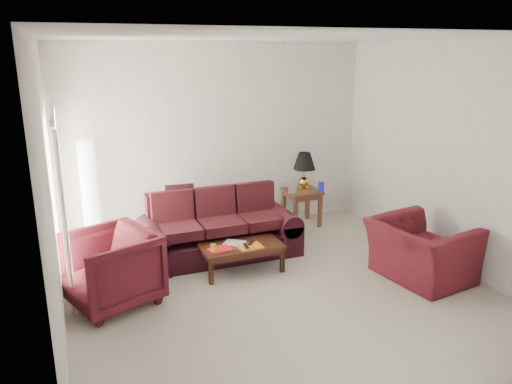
% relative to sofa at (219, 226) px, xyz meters
% --- Properties ---
extents(floor, '(5.00, 5.00, 0.00)m').
position_rel_sofa_xyz_m(floor, '(0.37, -1.33, -0.46)').
color(floor, beige).
rests_on(floor, ground).
extents(blinds, '(0.10, 2.00, 2.16)m').
position_rel_sofa_xyz_m(blinds, '(-2.05, -0.03, 0.62)').
color(blinds, silver).
rests_on(blinds, ground).
extents(sofa, '(2.25, 0.97, 0.92)m').
position_rel_sofa_xyz_m(sofa, '(0.00, 0.00, 0.00)').
color(sofa, black).
rests_on(sofa, ground).
extents(throw_pillow, '(0.43, 0.23, 0.44)m').
position_rel_sofa_xyz_m(throw_pillow, '(-0.39, 0.69, 0.26)').
color(throw_pillow, black).
rests_on(throw_pillow, sofa).
extents(end_table, '(0.61, 0.61, 0.61)m').
position_rel_sofa_xyz_m(end_table, '(1.70, 0.78, -0.16)').
color(end_table, '#50331B').
rests_on(end_table, ground).
extents(table_lamp, '(0.44, 0.44, 0.62)m').
position_rel_sofa_xyz_m(table_lamp, '(1.75, 0.83, 0.46)').
color(table_lamp, gold).
rests_on(table_lamp, end_table).
extents(clock, '(0.14, 0.07, 0.13)m').
position_rel_sofa_xyz_m(clock, '(1.47, 0.67, 0.21)').
color(clock, silver).
rests_on(clock, end_table).
extents(blue_canister, '(0.13, 0.13, 0.16)m').
position_rel_sofa_xyz_m(blue_canister, '(1.94, 0.58, 0.23)').
color(blue_canister, '#18199C').
rests_on(blue_canister, end_table).
extents(picture_frame, '(0.14, 0.17, 0.05)m').
position_rel_sofa_xyz_m(picture_frame, '(1.55, 1.02, 0.23)').
color(picture_frame, silver).
rests_on(picture_frame, end_table).
extents(floor_lamp, '(0.31, 0.31, 1.67)m').
position_rel_sofa_xyz_m(floor_lamp, '(-1.66, 0.87, 0.37)').
color(floor_lamp, white).
rests_on(floor_lamp, ground).
extents(armchair_left, '(1.23, 1.22, 0.88)m').
position_rel_sofa_xyz_m(armchair_left, '(-1.59, -0.86, -0.02)').
color(armchair_left, '#430F17').
rests_on(armchair_left, ground).
extents(armchair_right, '(1.18, 1.31, 0.76)m').
position_rel_sofa_xyz_m(armchair_right, '(2.19, -1.65, -0.08)').
color(armchair_right, '#4A1118').
rests_on(armchair_right, ground).
extents(coffee_table, '(1.20, 0.91, 0.38)m').
position_rel_sofa_xyz_m(coffee_table, '(0.12, -0.60, -0.27)').
color(coffee_table, black).
rests_on(coffee_table, ground).
extents(magazine_red, '(0.32, 0.26, 0.02)m').
position_rel_sofa_xyz_m(magazine_red, '(-0.20, -0.66, -0.07)').
color(magazine_red, '#B0111B').
rests_on(magazine_red, coffee_table).
extents(magazine_white, '(0.34, 0.33, 0.02)m').
position_rel_sofa_xyz_m(magazine_white, '(0.05, -0.51, -0.07)').
color(magazine_white, silver).
rests_on(magazine_white, coffee_table).
extents(magazine_orange, '(0.32, 0.25, 0.02)m').
position_rel_sofa_xyz_m(magazine_orange, '(0.19, -0.71, -0.07)').
color(magazine_orange, orange).
rests_on(magazine_orange, coffee_table).
extents(remote_a, '(0.07, 0.17, 0.02)m').
position_rel_sofa_xyz_m(remote_a, '(0.14, -0.71, -0.05)').
color(remote_a, black).
rests_on(remote_a, coffee_table).
extents(remote_b, '(0.14, 0.16, 0.02)m').
position_rel_sofa_xyz_m(remote_b, '(0.25, -0.62, -0.05)').
color(remote_b, black).
rests_on(remote_b, coffee_table).
extents(yellow_glass, '(0.08, 0.08, 0.11)m').
position_rel_sofa_xyz_m(yellow_glass, '(-0.30, -0.70, -0.03)').
color(yellow_glass, yellow).
rests_on(yellow_glass, coffee_table).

